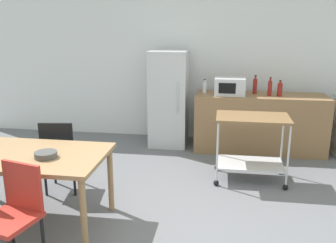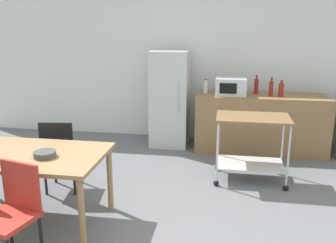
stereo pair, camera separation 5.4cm
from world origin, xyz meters
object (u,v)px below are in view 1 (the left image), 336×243
object	(u,v)px
refrigerator	(169,99)
bottle_hot_sauce	(270,88)
fruit_bowl	(46,155)
kitchen_cart	(252,137)
dining_table	(29,161)
bottle_olive_oil	(280,89)
chair_red	(14,211)
chair_black	(60,151)
bottle_soda	(255,86)
microwave	(230,86)
bottle_soy_sauce	(205,87)

from	to	relation	value
refrigerator	bottle_hot_sauce	bearing A→B (deg)	-5.27
refrigerator	fruit_bowl	xyz separation A→B (m)	(-0.76, -2.77, 0.00)
kitchen_cart	dining_table	bearing A→B (deg)	-147.58
refrigerator	fruit_bowl	bearing A→B (deg)	-105.31
bottle_hot_sauce	bottle_olive_oil	xyz separation A→B (m)	(0.14, -0.02, -0.02)
chair_red	bottle_hot_sauce	distance (m)	4.00
chair_black	fruit_bowl	bearing A→B (deg)	98.79
kitchen_cart	bottle_olive_oil	bearing A→B (deg)	67.22
chair_red	kitchen_cart	size ratio (longest dim) A/B	0.98
refrigerator	bottle_hot_sauce	size ratio (longest dim) A/B	5.53
chair_red	bottle_olive_oil	size ratio (longest dim) A/B	3.68
dining_table	bottle_soda	xyz separation A→B (m)	(2.34, 2.67, 0.35)
refrigerator	microwave	world-z (taller)	refrigerator
microwave	dining_table	bearing A→B (deg)	-127.71
refrigerator	bottle_soda	size ratio (longest dim) A/B	5.31
refrigerator	bottle_soy_sauce	world-z (taller)	refrigerator
kitchen_cart	fruit_bowl	world-z (taller)	kitchen_cart
dining_table	bottle_soy_sauce	size ratio (longest dim) A/B	6.84
chair_black	kitchen_cart	size ratio (longest dim) A/B	0.98
bottle_soy_sauce	bottle_hot_sauce	distance (m)	0.99
chair_black	bottle_soy_sauce	distance (m)	2.52
chair_red	fruit_bowl	distance (m)	0.65
bottle_soy_sauce	refrigerator	bearing A→B (deg)	173.82
refrigerator	chair_black	bearing A→B (deg)	-116.87
bottle_soda	bottle_olive_oil	distance (m)	0.38
refrigerator	microwave	xyz separation A→B (m)	(0.97, -0.17, 0.25)
chair_red	bottle_soda	distance (m)	3.98
chair_red	bottle_hot_sauce	world-z (taller)	bottle_hot_sauce
kitchen_cart	bottle_olive_oil	size ratio (longest dim) A/B	3.77
chair_red	fruit_bowl	world-z (taller)	chair_red
microwave	bottle_hot_sauce	bearing A→B (deg)	2.58
bottle_olive_oil	kitchen_cart	bearing A→B (deg)	-112.78
microwave	kitchen_cart	bearing A→B (deg)	-75.86
refrigerator	bottle_hot_sauce	world-z (taller)	refrigerator
chair_red	microwave	xyz separation A→B (m)	(1.72, 3.19, 0.51)
chair_black	kitchen_cart	distance (m)	2.35
kitchen_cart	chair_red	bearing A→B (deg)	-133.81
chair_black	bottle_hot_sauce	distance (m)	3.19
microwave	bottle_soda	bearing A→B (deg)	20.42
refrigerator	bottle_soda	xyz separation A→B (m)	(1.36, -0.03, 0.25)
dining_table	microwave	bearing A→B (deg)	52.29
chair_black	fruit_bowl	xyz separation A→B (m)	(0.24, -0.80, 0.26)
kitchen_cart	bottle_hot_sauce	xyz separation A→B (m)	(0.32, 1.13, 0.45)
chair_red	bottle_soda	xyz separation A→B (m)	(2.11, 3.34, 0.50)
bottle_soda	bottle_olive_oil	xyz separation A→B (m)	(0.36, -0.14, -0.02)
chair_black	bottle_soda	distance (m)	3.09
bottle_olive_oil	dining_table	bearing A→B (deg)	-136.85
bottle_soda	refrigerator	bearing A→B (deg)	178.87
bottle_soda	bottle_hot_sauce	world-z (taller)	bottle_soda
dining_table	kitchen_cart	bearing A→B (deg)	32.42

